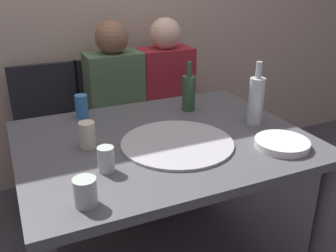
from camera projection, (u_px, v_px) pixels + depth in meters
dining_table at (163, 153)px, 1.79m from camera, size 1.31×1.01×0.74m
pizza_tray at (177, 143)px, 1.69m from camera, size 0.50×0.50×0.01m
wine_bottle at (256, 100)px, 1.87m from camera, size 0.08×0.08×0.32m
beer_bottle at (189, 92)px, 2.06m from camera, size 0.07×0.07×0.27m
tumbler_near at (87, 135)px, 1.64m from camera, size 0.07×0.07×0.12m
tumbler_far at (106, 159)px, 1.45m from camera, size 0.06×0.06×0.10m
wine_glass at (85, 192)px, 1.25m from camera, size 0.08×0.08×0.10m
soda_can at (82, 106)px, 1.97m from camera, size 0.07×0.07×0.12m
plate_stack at (282, 144)px, 1.66m from camera, size 0.24×0.24×0.03m
chair_left at (52, 127)px, 2.46m from camera, size 0.44×0.44×0.90m
chair_middle at (114, 117)px, 2.62m from camera, size 0.44×0.44×0.90m
chair_right at (162, 109)px, 2.76m from camera, size 0.44×0.44×0.90m
guest_in_sweater at (120, 106)px, 2.44m from camera, size 0.36×0.56×1.17m
guest_in_beanie at (171, 99)px, 2.58m from camera, size 0.36×0.56×1.17m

